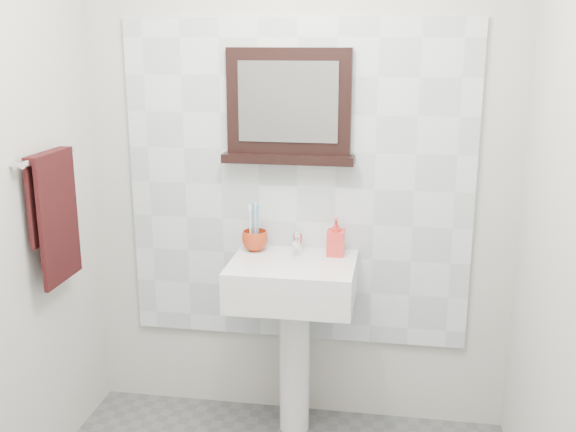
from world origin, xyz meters
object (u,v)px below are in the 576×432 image
object	(u,v)px
framed_mirror	(289,109)
soap_dispenser	(336,237)
pedestal_sink	(293,299)
hand_towel	(54,207)
toothbrush_cup	(255,241)

from	to	relation	value
framed_mirror	soap_dispenser	bearing A→B (deg)	-18.26
pedestal_sink	soap_dispenser	size ratio (longest dim) A/B	5.59
pedestal_sink	hand_towel	size ratio (longest dim) A/B	1.75
pedestal_sink	soap_dispenser	distance (m)	0.34
pedestal_sink	soap_dispenser	xyz separation A→B (m)	(0.18, 0.11, 0.27)
toothbrush_cup	soap_dispenser	world-z (taller)	soap_dispenser
hand_towel	soap_dispenser	bearing A→B (deg)	19.33
toothbrush_cup	soap_dispenser	bearing A→B (deg)	-1.34
framed_mirror	toothbrush_cup	bearing A→B (deg)	-155.86
toothbrush_cup	hand_towel	world-z (taller)	hand_towel
pedestal_sink	soap_dispenser	world-z (taller)	soap_dispenser
hand_towel	framed_mirror	bearing A→B (deg)	27.55
toothbrush_cup	framed_mirror	distance (m)	0.62
soap_dispenser	pedestal_sink	bearing A→B (deg)	-147.05
soap_dispenser	framed_mirror	xyz separation A→B (m)	(-0.23, 0.08, 0.56)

